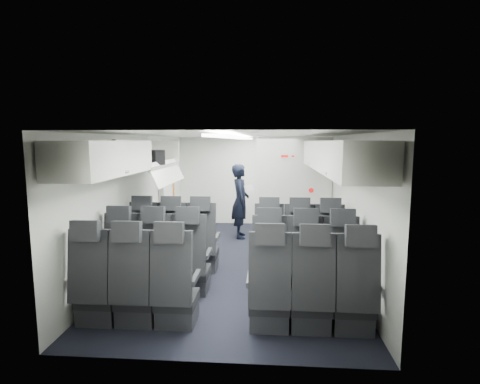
# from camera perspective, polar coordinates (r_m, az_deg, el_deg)

# --- Properties ---
(cabin_shell) EXTENTS (3.41, 6.01, 2.16)m
(cabin_shell) POSITION_cam_1_polar(r_m,az_deg,el_deg) (6.31, -0.27, -0.72)
(cabin_shell) COLOR black
(cabin_shell) RESTS_ON ground
(seat_row_front) EXTENTS (3.33, 0.56, 1.24)m
(seat_row_front) POSITION_cam_1_polar(r_m,az_deg,el_deg) (5.94, -0.67, -8.37)
(seat_row_front) COLOR #252528
(seat_row_front) RESTS_ON cabin_shell
(seat_row_mid) EXTENTS (3.33, 0.56, 1.24)m
(seat_row_mid) POSITION_cam_1_polar(r_m,az_deg,el_deg) (5.09, -1.54, -11.18)
(seat_row_mid) COLOR #252528
(seat_row_mid) RESTS_ON cabin_shell
(seat_row_rear) EXTENTS (3.33, 0.56, 1.24)m
(seat_row_rear) POSITION_cam_1_polar(r_m,az_deg,el_deg) (4.25, -2.80, -15.10)
(seat_row_rear) COLOR #252528
(seat_row_rear) RESTS_ON cabin_shell
(overhead_bin_left_rear) EXTENTS (0.53, 1.80, 0.40)m
(overhead_bin_left_rear) POSITION_cam_1_polar(r_m,az_deg,el_deg) (4.63, -19.93, 4.88)
(overhead_bin_left_rear) COLOR white
(overhead_bin_left_rear) RESTS_ON cabin_shell
(overhead_bin_left_front_open) EXTENTS (0.64, 1.70, 0.72)m
(overhead_bin_left_front_open) POSITION_cam_1_polar(r_m,az_deg,el_deg) (6.28, -13.72, 4.64)
(overhead_bin_left_front_open) COLOR #9E9E93
(overhead_bin_left_front_open) RESTS_ON cabin_shell
(overhead_bin_right_rear) EXTENTS (0.53, 1.80, 0.40)m
(overhead_bin_right_rear) POSITION_cam_1_polar(r_m,az_deg,el_deg) (4.33, 16.45, 4.86)
(overhead_bin_right_rear) COLOR white
(overhead_bin_right_rear) RESTS_ON cabin_shell
(overhead_bin_right_front) EXTENTS (0.53, 1.70, 0.40)m
(overhead_bin_right_front) POSITION_cam_1_polar(r_m,az_deg,el_deg) (6.05, 12.95, 5.72)
(overhead_bin_right_front) COLOR white
(overhead_bin_right_front) RESTS_ON cabin_shell
(bulkhead_partition) EXTENTS (1.40, 0.15, 2.13)m
(bulkhead_partition) POSITION_cam_1_polar(r_m,az_deg,el_deg) (7.11, 8.14, -0.24)
(bulkhead_partition) COLOR white
(bulkhead_partition) RESTS_ON cabin_shell
(galley_unit) EXTENTS (0.85, 0.52, 1.90)m
(galley_unit) POSITION_cam_1_polar(r_m,az_deg,el_deg) (9.02, 7.12, 0.67)
(galley_unit) COLOR #939399
(galley_unit) RESTS_ON cabin_shell
(boarding_door) EXTENTS (0.12, 1.27, 1.86)m
(boarding_door) POSITION_cam_1_polar(r_m,az_deg,el_deg) (8.13, -10.99, -0.15)
(boarding_door) COLOR silver
(boarding_door) RESTS_ON cabin_shell
(flight_attendant) EXTENTS (0.44, 0.62, 1.58)m
(flight_attendant) POSITION_cam_1_polar(r_m,az_deg,el_deg) (7.96, 0.04, -1.39)
(flight_attendant) COLOR black
(flight_attendant) RESTS_ON ground
(carry_on_bag) EXTENTS (0.47, 0.38, 0.25)m
(carry_on_bag) POSITION_cam_1_polar(r_m,az_deg,el_deg) (6.11, -13.69, 5.08)
(carry_on_bag) COLOR black
(carry_on_bag) RESTS_ON overhead_bin_left_front_open
(papers) EXTENTS (0.19, 0.05, 0.14)m
(papers) POSITION_cam_1_polar(r_m,az_deg,el_deg) (7.86, 1.39, 0.65)
(papers) COLOR white
(papers) RESTS_ON flight_attendant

